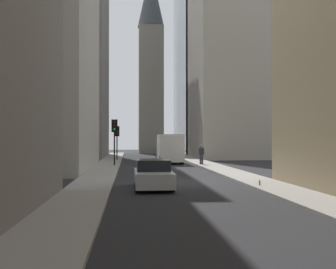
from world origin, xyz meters
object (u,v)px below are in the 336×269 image
discarded_bottle (260,183)px  traffic_light_midblock (117,135)px  traffic_light_far_junction (114,132)px  sedan_silver (153,175)px  delivery_truck (169,148)px  pedestrian (201,154)px

discarded_bottle → traffic_light_midblock: bearing=17.2°
traffic_light_far_junction → discarded_bottle: (-15.82, -7.71, -2.80)m
sedan_silver → traffic_light_far_junction: size_ratio=1.09×
traffic_light_midblock → traffic_light_far_junction: bearing=-179.7°
traffic_light_midblock → discarded_bottle: (-25.09, -7.76, -2.57)m
delivery_truck → pedestrian: 5.10m
sedan_silver → traffic_light_midblock: bearing=5.7°
delivery_truck → pedestrian: delivery_truck is taller
delivery_truck → sedan_silver: size_ratio=1.50×
delivery_truck → traffic_light_far_junction: size_ratio=1.63×
sedan_silver → traffic_light_midblock: traffic_light_midblock is taller
traffic_light_far_junction → sedan_silver: bearing=-171.1°
traffic_light_far_junction → traffic_light_midblock: bearing=0.3°
sedan_silver → discarded_bottle: (-0.29, -5.27, -0.42)m
delivery_truck → sedan_silver: delivery_truck is taller
traffic_light_midblock → traffic_light_far_junction: 9.27m
traffic_light_midblock → traffic_light_far_junction: traffic_light_far_junction is taller
sedan_silver → discarded_bottle: 5.29m
traffic_light_far_junction → discarded_bottle: 17.82m
discarded_bottle → traffic_light_far_junction: bearing=26.0°
delivery_truck → discarded_bottle: size_ratio=23.93×
delivery_truck → pedestrian: (-4.44, -2.48, -0.38)m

